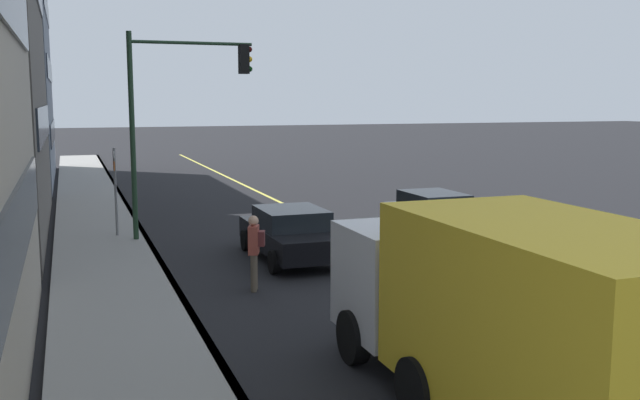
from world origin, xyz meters
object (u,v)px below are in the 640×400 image
object	(u,v)px
car_white	(436,215)
pedestrian_with_backpack	(255,247)
truck_yellow	(512,310)
street_sign_post	(115,186)
car_green	(573,260)
traffic_light_mast	(177,101)
car_black	(291,233)

from	to	relation	value
car_white	pedestrian_with_backpack	world-z (taller)	pedestrian_with_backpack
truck_yellow	street_sign_post	distance (m)	15.48
car_green	traffic_light_mast	world-z (taller)	traffic_light_mast
pedestrian_with_backpack	traffic_light_mast	distance (m)	7.26
pedestrian_with_backpack	street_sign_post	world-z (taller)	street_sign_post
car_green	traffic_light_mast	bearing A→B (deg)	39.95
street_sign_post	car_white	bearing A→B (deg)	-109.13
car_green	car_white	size ratio (longest dim) A/B	1.03
car_green	truck_yellow	distance (m)	7.31
truck_yellow	street_sign_post	world-z (taller)	street_sign_post
car_white	street_sign_post	world-z (taller)	street_sign_post
car_white	truck_yellow	world-z (taller)	truck_yellow
car_white	traffic_light_mast	bearing A→B (deg)	72.15
car_white	street_sign_post	size ratio (longest dim) A/B	1.46
truck_yellow	street_sign_post	size ratio (longest dim) A/B	2.38
pedestrian_with_backpack	traffic_light_mast	size ratio (longest dim) A/B	0.28
car_white	pedestrian_with_backpack	xyz separation A→B (m)	(-3.98, 6.88, 0.27)
car_white	traffic_light_mast	world-z (taller)	traffic_light_mast
traffic_light_mast	street_sign_post	xyz separation A→B (m)	(0.83, 1.84, -2.61)
car_green	car_black	distance (m)	7.39
truck_yellow	car_white	bearing A→B (deg)	-24.43
car_black	traffic_light_mast	xyz separation A→B (m)	(3.58, 2.49, 3.58)
traffic_light_mast	truck_yellow	bearing A→B (deg)	-170.55
truck_yellow	traffic_light_mast	distance (m)	14.53
car_black	street_sign_post	world-z (taller)	street_sign_post
car_black	car_white	world-z (taller)	car_white
pedestrian_with_backpack	traffic_light_mast	xyz separation A→B (m)	(6.43, 0.73, 3.28)
truck_yellow	traffic_light_mast	size ratio (longest dim) A/B	1.08
car_green	street_sign_post	xyz separation A→B (m)	(9.82, 9.37, 0.96)
car_white	pedestrian_with_backpack	distance (m)	7.96
car_green	car_black	xyz separation A→B (m)	(5.41, 5.04, -0.01)
truck_yellow	traffic_light_mast	bearing A→B (deg)	9.45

